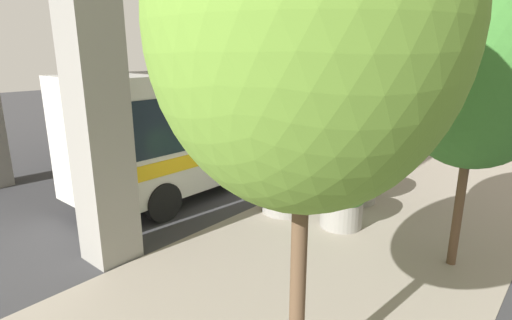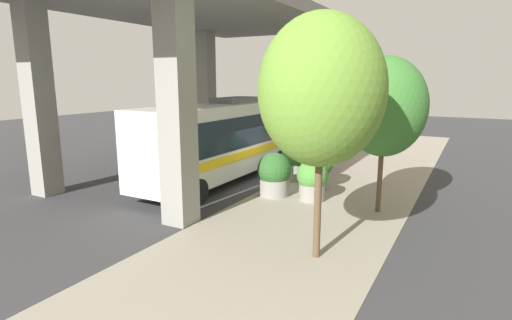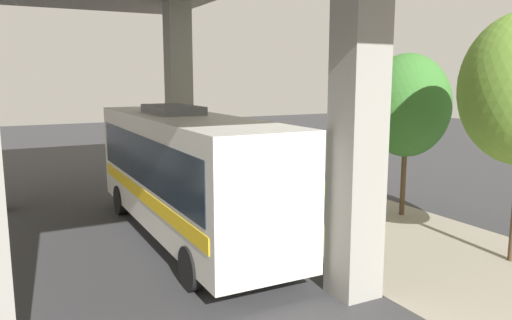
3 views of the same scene
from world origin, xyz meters
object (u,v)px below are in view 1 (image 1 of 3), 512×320
at_px(bus, 229,117).
at_px(street_tree_far, 306,26).
at_px(planter_front, 331,157).
at_px(planter_back, 342,195).
at_px(planter_extra, 286,180).
at_px(planter_middle, 358,169).
at_px(fire_hydrant, 371,154).
at_px(street_tree_near, 478,75).

relative_size(bus, street_tree_far, 1.64).
relative_size(bus, planter_front, 5.69).
relative_size(planter_back, street_tree_far, 0.26).
bearing_deg(planter_front, planter_extra, 95.78).
xyz_separation_m(planter_middle, planter_back, (-0.47, 1.78, -0.15)).
bearing_deg(planter_front, street_tree_far, 117.32).
bearing_deg(bus, planter_middle, -170.02).
height_order(planter_front, planter_extra, planter_front).
bearing_deg(planter_extra, fire_hydrant, -88.68).
bearing_deg(planter_front, planter_middle, 147.18).
bearing_deg(street_tree_near, bus, -9.24).
height_order(planter_middle, street_tree_near, street_tree_near).
bearing_deg(fire_hydrant, planter_front, 86.61).
distance_m(bus, street_tree_far, 9.12).
height_order(planter_front, street_tree_far, street_tree_far).
bearing_deg(planter_back, street_tree_near, 176.39).
bearing_deg(planter_extra, planter_middle, -120.54).
distance_m(fire_hydrant, street_tree_near, 7.68).
distance_m(fire_hydrant, planter_front, 2.69).
height_order(planter_middle, planter_extra, planter_middle).
height_order(fire_hydrant, street_tree_far, street_tree_far).
height_order(planter_front, street_tree_near, street_tree_near).
relative_size(fire_hydrant, planter_front, 0.54).
bearing_deg(planter_middle, planter_back, 104.97).
bearing_deg(planter_extra, bus, -19.89).
bearing_deg(street_tree_far, bus, -40.69).
bearing_deg(planter_back, fire_hydrant, -72.16).
bearing_deg(street_tree_near, street_tree_far, 82.25).
distance_m(planter_back, street_tree_far, 6.22).
xyz_separation_m(bus, planter_extra, (-3.15, 1.14, -1.19)).
height_order(planter_middle, street_tree_far, street_tree_far).
xyz_separation_m(planter_back, planter_extra, (1.59, 0.11, 0.05)).
relative_size(planter_extra, street_tree_near, 0.33).
relative_size(planter_front, planter_extra, 1.02).
bearing_deg(fire_hydrant, bus, 54.91).
distance_m(planter_extra, street_tree_near, 5.05).
relative_size(fire_hydrant, planter_extra, 0.55).
distance_m(fire_hydrant, planter_middle, 3.79).
relative_size(planter_front, planter_back, 1.12).
xyz_separation_m(planter_front, planter_middle, (-1.40, 0.90, 0.07)).
xyz_separation_m(fire_hydrant, planter_middle, (-1.24, 3.55, 0.48)).
height_order(planter_front, planter_middle, planter_middle).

